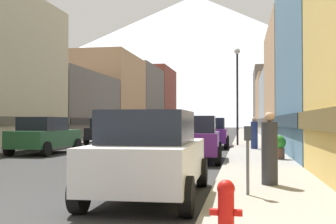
# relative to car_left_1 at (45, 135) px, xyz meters

# --- Properties ---
(sidewalk_left) EXTENTS (2.50, 100.00, 0.15)m
(sidewalk_left) POSITION_rel_car_left_1_xyz_m (-2.45, 20.72, -0.82)
(sidewalk_left) COLOR gray
(sidewalk_left) RESTS_ON ground
(sidewalk_right) EXTENTS (2.50, 100.00, 0.15)m
(sidewalk_right) POSITION_rel_car_left_1_xyz_m (10.05, 20.72, -0.82)
(sidewalk_right) COLOR gray
(sidewalk_right) RESTS_ON ground
(storefront_left_2) EXTENTS (7.03, 13.79, 6.10)m
(storefront_left_2) POSITION_rel_car_left_1_xyz_m (-7.06, 18.44, 2.04)
(storefront_left_2) COLOR #66605B
(storefront_left_2) RESTS_ON ground
(storefront_left_3) EXTENTS (8.30, 12.17, 9.84)m
(storefront_left_3) POSITION_rel_car_left_1_xyz_m (-7.70, 31.71, 3.85)
(storefront_left_3) COLOR tan
(storefront_left_3) RESTS_ON ground
(storefront_left_4) EXTENTS (7.56, 13.54, 10.13)m
(storefront_left_4) POSITION_rel_car_left_1_xyz_m (-7.33, 44.91, 3.99)
(storefront_left_4) COLOR #66605B
(storefront_left_4) RESTS_ON ground
(storefront_left_5) EXTENTS (6.70, 13.17, 11.53)m
(storefront_left_5) POSITION_rel_car_left_1_xyz_m (-6.90, 58.64, 4.69)
(storefront_left_5) COLOR brown
(storefront_left_5) RESTS_ON ground
(storefront_right_2) EXTENTS (9.13, 12.41, 8.50)m
(storefront_right_2) POSITION_rel_car_left_1_xyz_m (15.72, 12.31, 3.20)
(storefront_right_2) COLOR tan
(storefront_right_2) RESTS_ON ground
(storefront_right_3) EXTENTS (8.52, 12.19, 6.39)m
(storefront_right_3) POSITION_rel_car_left_1_xyz_m (15.41, 24.79, 2.18)
(storefront_right_3) COLOR #99A5B2
(storefront_right_3) RESTS_ON ground
(storefront_right_4) EXTENTS (7.67, 13.37, 7.46)m
(storefront_right_4) POSITION_rel_car_left_1_xyz_m (14.99, 37.86, 2.69)
(storefront_right_4) COLOR tan
(storefront_right_4) RESTS_ON ground
(storefront_right_5) EXTENTS (9.99, 13.26, 10.10)m
(storefront_right_5) POSITION_rel_car_left_1_xyz_m (16.14, 51.27, 3.98)
(storefront_right_5) COLOR #66605B
(storefront_right_5) RESTS_ON ground
(car_left_1) EXTENTS (2.17, 4.45, 1.78)m
(car_left_1) POSITION_rel_car_left_1_xyz_m (0.00, 0.00, 0.00)
(car_left_1) COLOR #265933
(car_left_1) RESTS_ON ground
(car_left_2) EXTENTS (2.22, 4.47, 1.78)m
(car_left_2) POSITION_rel_car_left_1_xyz_m (0.00, 9.39, 0.00)
(car_left_2) COLOR black
(car_left_2) RESTS_ON ground
(car_left_3) EXTENTS (2.24, 4.48, 1.78)m
(car_left_3) POSITION_rel_car_left_1_xyz_m (0.00, 18.69, 0.00)
(car_left_3) COLOR silver
(car_left_3) RESTS_ON ground
(car_right_0) EXTENTS (2.12, 4.43, 1.78)m
(car_right_0) POSITION_rel_car_left_1_xyz_m (7.60, -10.73, 0.00)
(car_right_0) COLOR silver
(car_right_0) RESTS_ON ground
(car_right_1) EXTENTS (2.21, 4.47, 1.78)m
(car_right_1) POSITION_rel_car_left_1_xyz_m (7.60, -2.61, 0.00)
(car_right_1) COLOR #591E72
(car_right_1) RESTS_ON ground
(car_right_2) EXTENTS (2.12, 4.43, 1.78)m
(car_right_2) POSITION_rel_car_left_1_xyz_m (7.60, 6.23, 0.00)
(car_right_2) COLOR #591E72
(car_right_2) RESTS_ON ground
(car_driving_0) EXTENTS (2.06, 4.40, 1.78)m
(car_driving_0) POSITION_rel_car_left_1_xyz_m (2.20, 17.85, 0.00)
(car_driving_0) COLOR black
(car_driving_0) RESTS_ON ground
(car_driving_1) EXTENTS (2.06, 4.40, 1.78)m
(car_driving_1) POSITION_rel_car_left_1_xyz_m (2.20, 17.23, 0.00)
(car_driving_1) COLOR slate
(car_driving_1) RESTS_ON ground
(fire_hydrant_near) EXTENTS (0.40, 0.22, 0.70)m
(fire_hydrant_near) POSITION_rel_car_left_1_xyz_m (9.25, -13.93, -0.37)
(fire_hydrant_near) COLOR red
(fire_hydrant_near) RESTS_ON sidewalk_right
(parking_meter_near) EXTENTS (0.14, 0.10, 1.33)m
(parking_meter_near) POSITION_rel_car_left_1_xyz_m (9.55, -10.84, 0.11)
(parking_meter_near) COLOR #595960
(parking_meter_near) RESTS_ON sidewalk_right
(potted_plant_1) EXTENTS (0.54, 0.54, 0.90)m
(potted_plant_1) POSITION_rel_car_left_1_xyz_m (10.80, -2.68, -0.26)
(potted_plant_1) COLOR brown
(potted_plant_1) RESTS_ON sidewalk_right
(pedestrian_0) EXTENTS (0.36, 0.36, 1.64)m
(pedestrian_0) POSITION_rel_car_left_1_xyz_m (10.05, 3.30, 0.00)
(pedestrian_0) COLOR navy
(pedestrian_0) RESTS_ON sidewalk_right
(pedestrian_1) EXTENTS (0.36, 0.36, 1.63)m
(pedestrian_1) POSITION_rel_car_left_1_xyz_m (10.05, -9.41, 0.00)
(pedestrian_1) COLOR #333338
(pedestrian_1) RESTS_ON sidewalk_right
(streetlamp_right) EXTENTS (0.36, 0.36, 5.86)m
(streetlamp_right) POSITION_rel_car_left_1_xyz_m (9.15, 6.63, 3.09)
(streetlamp_right) COLOR black
(streetlamp_right) RESTS_ON sidewalk_right
(mountain_backdrop) EXTENTS (310.63, 310.63, 81.41)m
(mountain_backdrop) POSITION_rel_car_left_1_xyz_m (-19.53, 245.72, 39.81)
(mountain_backdrop) COLOR silver
(mountain_backdrop) RESTS_ON ground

